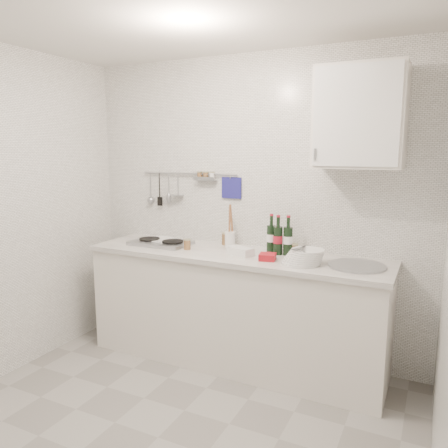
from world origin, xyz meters
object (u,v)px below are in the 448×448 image
object	(u,v)px
plate_stack_sink	(304,257)
utensil_crock	(230,237)
wall_cabinet	(360,118)
wine_bottles	(279,235)
plate_stack_hob	(158,240)

from	to	relation	value
plate_stack_sink	utensil_crock	size ratio (longest dim) A/B	0.82
wall_cabinet	plate_stack_sink	bearing A→B (deg)	-146.43
utensil_crock	wall_cabinet	bearing A→B (deg)	-2.53
wall_cabinet	wine_bottles	xyz separation A→B (m)	(-0.57, -0.00, -0.87)
plate_stack_sink	utensil_crock	distance (m)	0.75
wall_cabinet	utensil_crock	distance (m)	1.39
plate_stack_hob	plate_stack_sink	bearing A→B (deg)	-6.06
utensil_crock	plate_stack_sink	bearing A→B (deg)	-19.42
plate_stack_hob	plate_stack_sink	size ratio (longest dim) A/B	0.89
plate_stack_sink	wine_bottles	bearing A→B (deg)	142.41
wine_bottles	utensil_crock	bearing A→B (deg)	173.83
wall_cabinet	utensil_crock	bearing A→B (deg)	177.47
plate_stack_hob	wall_cabinet	bearing A→B (deg)	2.05
wall_cabinet	wine_bottles	size ratio (longest dim) A/B	2.26
plate_stack_hob	plate_stack_sink	distance (m)	1.37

